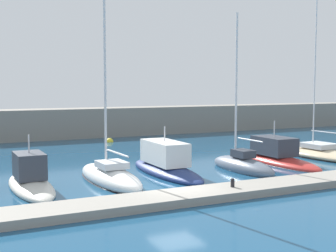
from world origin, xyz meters
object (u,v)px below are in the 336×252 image
at_px(motorboat_ivory_third, 30,180).
at_px(dock_bollard, 233,183).
at_px(sailboat_sand_eighth, 319,153).
at_px(mooring_buoy_yellow, 110,142).
at_px(motorboat_navy_fifth, 165,164).
at_px(sailboat_white_fourth, 110,176).
at_px(motorboat_red_seventh, 277,157).
at_px(mooring_buoy_white, 158,145).
at_px(sailboat_slate_sixth, 242,165).

height_order(motorboat_ivory_third, dock_bollard, motorboat_ivory_third).
distance_m(sailboat_sand_eighth, mooring_buoy_yellow, 20.15).
xyz_separation_m(motorboat_ivory_third, motorboat_navy_fifth, (8.56, 0.77, 0.12)).
relative_size(motorboat_ivory_third, dock_bollard, 16.96).
relative_size(motorboat_ivory_third, sailboat_white_fourth, 0.55).
bearing_deg(sailboat_sand_eighth, motorboat_red_seventh, 98.82).
bearing_deg(mooring_buoy_white, sailboat_white_fourth, -124.46).
distance_m(mooring_buoy_white, dock_bollard, 20.48).
relative_size(mooring_buoy_yellow, mooring_buoy_white, 1.23).
bearing_deg(mooring_buoy_yellow, dock_bollard, -93.66).
relative_size(motorboat_navy_fifth, motorboat_red_seventh, 1.05).
xyz_separation_m(sailboat_white_fourth, sailboat_slate_sixth, (9.05, -0.42, 0.02)).
bearing_deg(sailboat_slate_sixth, mooring_buoy_white, -3.48).
xyz_separation_m(sailboat_white_fourth, mooring_buoy_white, (9.65, 14.06, -0.34)).
bearing_deg(sailboat_white_fourth, dock_bollard, -143.35).
distance_m(motorboat_ivory_third, sailboat_sand_eighth, 22.58).
distance_m(sailboat_slate_sixth, mooring_buoy_white, 14.50).
relative_size(motorboat_ivory_third, mooring_buoy_white, 11.63).
xyz_separation_m(sailboat_white_fourth, mooring_buoy_yellow, (6.16, 18.16, -0.34)).
relative_size(motorboat_ivory_third, sailboat_sand_eighth, 0.45).
xyz_separation_m(motorboat_navy_fifth, mooring_buoy_yellow, (2.06, 17.12, -0.58)).
height_order(motorboat_ivory_third, motorboat_red_seventh, motorboat_red_seventh).
xyz_separation_m(motorboat_ivory_third, sailboat_sand_eighth, (22.52, 1.63, -0.22)).
relative_size(motorboat_ivory_third, motorboat_red_seventh, 0.90).
xyz_separation_m(motorboat_ivory_third, mooring_buoy_yellow, (10.62, 17.89, -0.46)).
height_order(sailboat_white_fourth, sailboat_slate_sixth, sailboat_white_fourth).
height_order(motorboat_navy_fifth, motorboat_red_seventh, motorboat_red_seventh).
bearing_deg(mooring_buoy_white, dock_bollard, -104.21).
distance_m(motorboat_ivory_third, motorboat_red_seventh, 17.51).
bearing_deg(mooring_buoy_white, sailboat_sand_eighth, -55.32).
height_order(sailboat_slate_sixth, mooring_buoy_white, sailboat_slate_sixth).
xyz_separation_m(sailboat_slate_sixth, motorboat_red_seventh, (3.99, 1.29, 0.08)).
bearing_deg(mooring_buoy_yellow, motorboat_navy_fifth, -96.87).
height_order(motorboat_ivory_third, sailboat_slate_sixth, sailboat_slate_sixth).
relative_size(motorboat_navy_fifth, sailboat_sand_eighth, 0.52).
height_order(motorboat_ivory_third, mooring_buoy_white, motorboat_ivory_third).
bearing_deg(mooring_buoy_white, sailboat_slate_sixth, -92.36).
relative_size(sailboat_white_fourth, sailboat_slate_sixth, 1.26).
relative_size(sailboat_white_fourth, motorboat_navy_fifth, 1.56).
height_order(sailboat_sand_eighth, mooring_buoy_yellow, sailboat_sand_eighth).
height_order(motorboat_navy_fifth, mooring_buoy_yellow, motorboat_navy_fifth).
bearing_deg(motorboat_navy_fifth, sailboat_white_fourth, 104.49).
distance_m(sailboat_slate_sixth, motorboat_red_seventh, 4.19).
height_order(motorboat_red_seventh, sailboat_sand_eighth, sailboat_sand_eighth).
bearing_deg(dock_bollard, motorboat_ivory_third, 146.32).
distance_m(sailboat_white_fourth, dock_bollard, 7.41).
height_order(motorboat_navy_fifth, sailboat_sand_eighth, sailboat_sand_eighth).
bearing_deg(sailboat_white_fourth, motorboat_navy_fifth, -77.72).
bearing_deg(sailboat_white_fourth, mooring_buoy_white, -36.46).
height_order(motorboat_navy_fifth, mooring_buoy_white, motorboat_navy_fifth).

